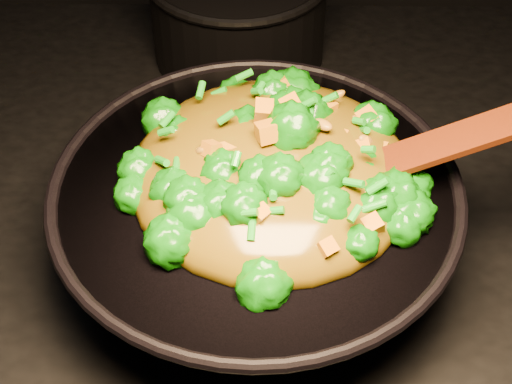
# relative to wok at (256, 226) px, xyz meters

# --- Properties ---
(wok) EXTENTS (0.52, 0.52, 0.12)m
(wok) POSITION_rel_wok_xyz_m (0.00, 0.00, 0.00)
(wok) COLOR black
(wok) RESTS_ON stovetop
(stir_fry) EXTENTS (0.39, 0.39, 0.10)m
(stir_fry) POSITION_rel_wok_xyz_m (0.02, 0.02, 0.11)
(stir_fry) COLOR #0F6B07
(stir_fry) RESTS_ON wok
(spatula) EXTENTS (0.26, 0.07, 0.11)m
(spatula) POSITION_rel_wok_xyz_m (0.17, 0.01, 0.11)
(spatula) COLOR #3B1204
(spatula) RESTS_ON wok
(back_pot) EXTENTS (0.26, 0.26, 0.14)m
(back_pot) POSITION_rel_wok_xyz_m (-0.03, 0.40, 0.01)
(back_pot) COLOR black
(back_pot) RESTS_ON stovetop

